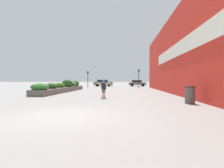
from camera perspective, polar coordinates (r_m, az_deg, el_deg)
ground_plane at (r=6.99m, az=-15.46°, el=-10.11°), size 300.00×300.00×0.00m
building_wall_right at (r=17.68m, az=20.85°, el=9.72°), size 0.67×35.59×8.03m
planter_box at (r=21.79m, az=-15.60°, el=-1.09°), size 1.61×12.92×1.47m
skateboard at (r=13.41m, az=-2.72°, el=-4.38°), size 0.41×0.59×0.09m
skateboarder at (r=13.36m, az=-2.72°, el=-0.87°), size 1.16×0.57×1.32m
trash_bin at (r=11.27m, az=24.10°, el=-3.27°), size 0.59×0.59×1.02m
car_leftmost at (r=40.18m, az=-2.90°, el=0.37°), size 4.32×1.88×1.52m
car_center_left at (r=40.91m, az=8.19°, el=0.33°), size 4.05×1.86×1.45m
car_center_right at (r=39.67m, az=23.12°, el=0.19°), size 3.92×2.02×1.41m
traffic_light_left at (r=34.51m, az=-7.92°, el=2.50°), size 0.28×0.30×3.15m
traffic_light_right at (r=33.56m, az=8.72°, el=2.85°), size 0.28×0.30×3.45m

